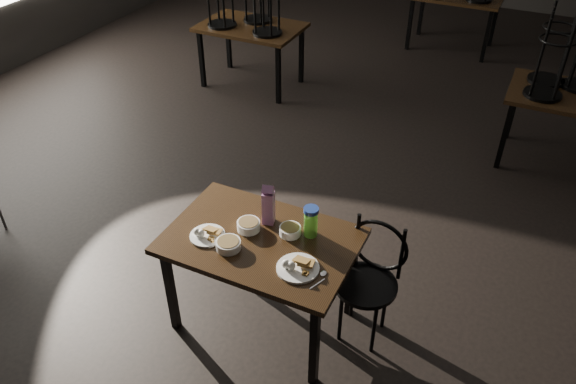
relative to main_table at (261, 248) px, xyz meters
The scene contains 12 objects.
main_table is the anchor object (origin of this frame).
plate_left 0.36m from the main_table, 157.74° to the right, with size 0.23×0.23×0.07m.
plate_right 0.37m from the main_table, 24.95° to the right, with size 0.26×0.26×0.08m.
bowl_near 0.17m from the main_table, 156.42° to the left, with size 0.15×0.15×0.06m.
bowl_far 0.22m from the main_table, 39.37° to the left, with size 0.14×0.14×0.05m.
bowl_big 0.24m from the main_table, 130.30° to the right, with size 0.16×0.16×0.05m.
juice_carton 0.28m from the main_table, 99.78° to the left, with size 0.09×0.09×0.29m.
water_bottle 0.37m from the main_table, 32.78° to the left, with size 0.12×0.12×0.21m.
spoon 0.50m from the main_table, 15.59° to the right, with size 0.05×0.18×0.01m.
bentwood_chair 0.73m from the main_table, 20.47° to the left, with size 0.41×0.41×0.86m.
bg_table_left 3.82m from the main_table, 119.67° to the left, with size 1.20×0.80×1.48m.
bg_table_right 3.47m from the main_table, 61.18° to the left, with size 1.20×0.80×1.48m.
Camera 1 is at (1.29, -4.07, 3.08)m, focal length 35.00 mm.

